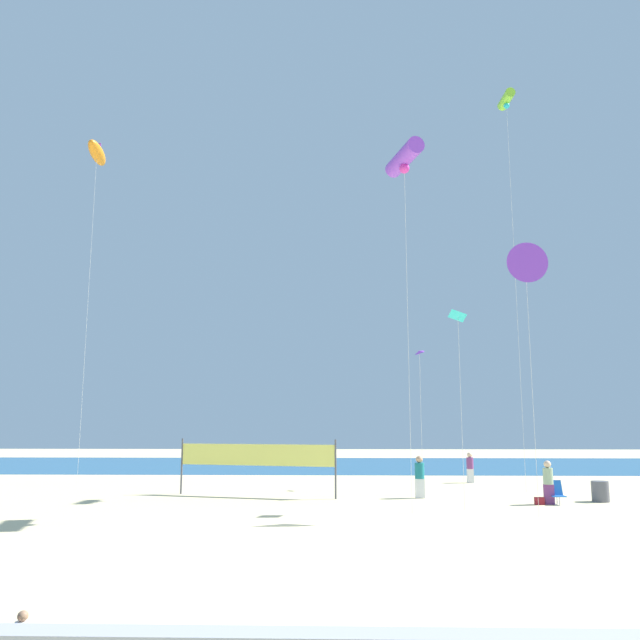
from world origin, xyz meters
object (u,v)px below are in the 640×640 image
Objects in this scene: trash_barrel at (600,491)px; kite_violet_delta at (526,264)px; beachgoer_sage_shirt at (548,481)px; volleyball_net at (256,457)px; beachgoer_teal_shirt at (420,475)px; beachgoer_plum_shirt at (470,466)px; kite_violet_tube at (404,159)px; kite_violet_diamond at (419,354)px; folding_beach_chair at (556,492)px; kite_orange_inflatable at (97,153)px; kite_lime_tube at (506,101)px; beach_handbag at (539,501)px; kite_cyan_diamond at (458,316)px.

trash_barrel is 0.09× the size of kite_violet_delta.
volleyball_net is (-11.58, 2.39, 0.75)m from beachgoer_sage_shirt.
beachgoer_teal_shirt is 7.92m from beachgoer_plum_shirt.
kite_violet_tube is (-0.86, -4.66, 11.95)m from beachgoer_teal_shirt.
beachgoer_plum_shirt is at bearing 69.56° from kite_violet_tube.
beachgoer_plum_shirt is 0.23× the size of kite_violet_diamond.
kite_violet_diamond reaches higher than trash_barrel.
beachgoer_teal_shirt is 9.87m from kite_violet_delta.
kite_orange_inflatable is at bearing 123.42° from folding_beach_chair.
kite_orange_inflatable is (-23.57, 6.39, 17.34)m from trash_barrel.
kite_violet_tube is (-5.99, -7.34, -6.18)m from kite_lime_tube.
volleyball_net reaches higher than beachgoer_sage_shirt.
beachgoer_sage_shirt is at bearing -95.61° from kite_lime_tube.
kite_violet_diamond is at bearing 120.17° from beach_handbag.
kite_lime_tube is 2.08× the size of kite_violet_delta.
kite_violet_diamond is at bearing -159.58° from beachgoer_plum_shirt.
kite_lime_tube reaches higher than folding_beach_chair.
kite_violet_tube is at bearing 171.84° from kite_violet_delta.
beachgoer_plum_shirt is 26.34m from kite_orange_inflatable.
kite_violet_diamond is at bearing 87.53° from folding_beach_chair.
volleyball_net is 1.03× the size of kite_violet_diamond.
kite_violet_tube reaches higher than kite_cyan_diamond.
trash_barrel is 0.11× the size of kite_cyan_diamond.
beach_handbag is (11.17, -2.51, -1.48)m from volleyball_net.
volleyball_net is 0.95× the size of kite_cyan_diamond.
kite_violet_delta reaches higher than folding_beach_chair.
beachgoer_plum_shirt is 0.23× the size of volleyball_net.
kite_cyan_diamond is (-4.01, -6.48, -12.05)m from kite_lime_tube.
beachgoer_plum_shirt is 8.88m from trash_barrel.
volleyball_net is (-11.89, 2.34, 1.16)m from folding_beach_chair.
beachgoer_teal_shirt is at bearing -141.41° from beachgoer_plum_shirt.
volleyball_net is at bearing 152.23° from kite_cyan_diamond.
folding_beach_chair is 0.07× the size of kite_violet_tube.
kite_violet_tube is (-5.54, -2.70, 11.99)m from beachgoer_sage_shirt.
folding_beach_chair is (0.30, 0.05, -0.41)m from beachgoer_sage_shirt.
beachgoer_teal_shirt is at bearing 106.44° from kite_cyan_diamond.
kite_violet_delta reaches higher than volleyball_net.
beachgoer_teal_shirt is 1.05× the size of beachgoer_sage_shirt.
volleyball_net is at bearing -153.66° from kite_violet_diamond.
volleyball_net is 21.30m from kite_lime_tube.
beach_handbag is 0.02× the size of kite_lime_tube.
kite_violet_delta is (-3.71, -4.19, 8.21)m from trash_barrel.
beachgoer_teal_shirt is 0.24× the size of kite_cyan_diamond.
beach_handbag is 9.10m from kite_violet_delta.
kite_violet_tube is (15.73, -9.99, -4.88)m from kite_orange_inflatable.
beach_handbag is 0.04× the size of kite_violet_delta.
beachgoer_sage_shirt is at bearing -18.90° from kite_orange_inflatable.
kite_orange_inflatable is at bearing 176.15° from kite_violet_diamond.
kite_cyan_diamond is at bearing -27.24° from kite_orange_inflatable.
kite_orange_inflatable is (-21.27, 7.28, 16.86)m from beachgoer_sage_shirt.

